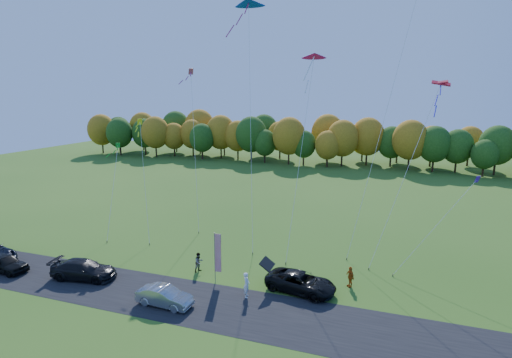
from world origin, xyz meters
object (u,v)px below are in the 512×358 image
(silver_sedan, at_px, (165,296))
(feather_flag, at_px, (217,252))
(person_east, at_px, (350,277))
(black_suv, at_px, (301,282))

(silver_sedan, height_order, feather_flag, feather_flag)
(person_east, height_order, feather_flag, feather_flag)
(feather_flag, bearing_deg, black_suv, 6.65)
(silver_sedan, distance_m, feather_flag, 5.14)
(black_suv, distance_m, person_east, 3.92)
(feather_flag, bearing_deg, person_east, 15.53)
(black_suv, distance_m, silver_sedan, 9.89)
(black_suv, xyz_separation_m, feather_flag, (-6.42, -0.75, 1.79))
(black_suv, relative_size, feather_flag, 1.28)
(black_suv, relative_size, silver_sedan, 1.30)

